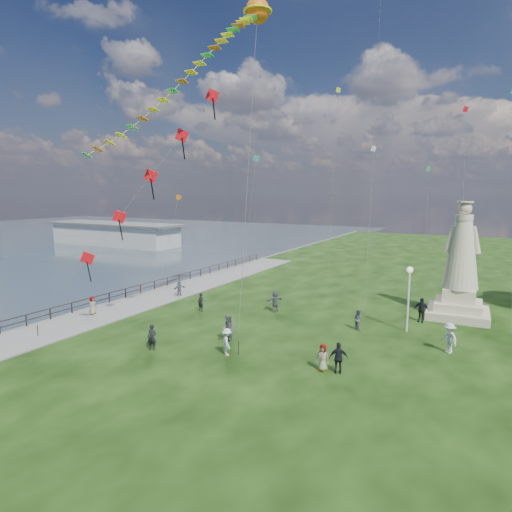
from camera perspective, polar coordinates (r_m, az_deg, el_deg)
The scene contains 19 objects.
waterfront at distance 41.46m, azimuth -16.92°, elevation -6.03°, with size 200.00×200.00×1.51m.
pier_pavilion at distance 89.97m, azimuth -18.36°, elevation 2.84°, with size 30.00×8.00×4.40m.
statue at distance 38.11m, azimuth 25.59°, elevation -2.21°, with size 4.79×4.79×9.38m.
lamppost at distance 32.67m, azimuth 19.74°, elevation -3.67°, with size 0.45×0.45×4.81m.
person_0 at distance 28.76m, azimuth -13.70°, elevation -10.49°, with size 0.62×0.40×1.69m, color black.
person_1 at distance 29.24m, azimuth -3.70°, elevation -9.67°, with size 0.94×0.58×1.94m, color #595960.
person_2 at distance 27.21m, azimuth -3.89°, elevation -11.36°, with size 1.10×0.57×1.70m, color silver.
person_3 at distance 25.00m, azimuth 10.96°, elevation -13.21°, with size 1.06×0.54×1.81m, color black.
person_4 at distance 25.22m, azimuth 8.89°, elevation -13.25°, with size 0.76×0.47×1.56m, color #595960.
person_5 at distance 42.22m, azimuth -10.18°, elevation -4.40°, with size 1.38×0.60×1.49m, color #595960.
person_6 at distance 36.93m, azimuth -7.37°, elevation -6.13°, with size 0.58×0.38×1.59m, color black.
person_7 at distance 32.79m, azimuth 13.49°, elevation -8.22°, with size 0.75×0.47×1.55m, color #595960.
person_8 at distance 30.03m, azimuth 24.36°, elevation -9.95°, with size 1.25×0.65×1.94m, color silver.
person_9 at distance 36.10m, azimuth 21.16°, elevation -6.70°, with size 1.13×0.58×1.93m, color black.
person_10 at distance 37.87m, azimuth -20.97°, elevation -6.32°, with size 0.74×0.45×1.51m, color #595960.
person_11 at distance 36.58m, azimuth 2.56°, elevation -6.00°, with size 1.71×0.74×1.84m, color #595960.
red_kite_train at distance 31.94m, azimuth -14.21°, elevation 9.56°, with size 9.36×9.35×17.52m.
serpent_kite at distance 36.19m, azimuth -0.18°, elevation 29.57°, with size 8.76×13.05×24.26m.
small_kites at distance 43.58m, azimuth 14.21°, elevation 13.87°, with size 31.05×20.28×33.31m.
Camera 1 is at (13.76, -18.84, 10.10)m, focal length 30.00 mm.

